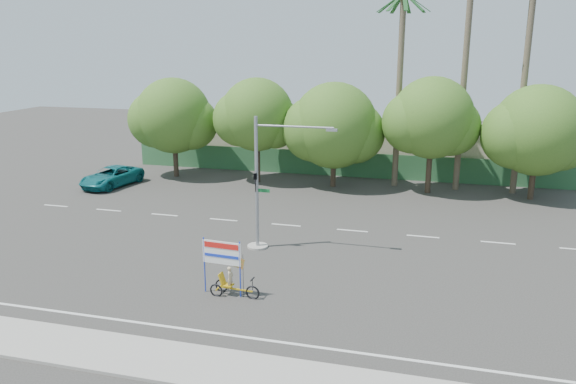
# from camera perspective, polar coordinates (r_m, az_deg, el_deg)

# --- Properties ---
(ground) EXTENTS (120.00, 120.00, 0.00)m
(ground) POSITION_cam_1_polar(r_m,az_deg,el_deg) (25.97, -0.53, -9.10)
(ground) COLOR #33302D
(ground) RESTS_ON ground
(sidewalk_near) EXTENTS (50.00, 2.40, 0.12)m
(sidewalk_near) POSITION_cam_1_polar(r_m,az_deg,el_deg) (19.66, -6.64, -17.50)
(sidewalk_near) COLOR gray
(sidewalk_near) RESTS_ON ground
(fence) EXTENTS (38.00, 0.08, 2.00)m
(fence) POSITION_cam_1_polar(r_m,az_deg,el_deg) (45.82, 6.64, 2.76)
(fence) COLOR #336B3D
(fence) RESTS_ON ground
(building_left) EXTENTS (12.00, 8.00, 4.00)m
(building_left) POSITION_cam_1_polar(r_m,az_deg,el_deg) (52.23, -3.55, 5.44)
(building_left) COLOR beige
(building_left) RESTS_ON ground
(building_right) EXTENTS (14.00, 8.00, 3.60)m
(building_right) POSITION_cam_1_polar(r_m,az_deg,el_deg) (49.67, 16.63, 4.12)
(building_right) COLOR beige
(building_right) RESTS_ON ground
(tree_far_left) EXTENTS (7.14, 6.00, 7.96)m
(tree_far_left) POSITION_cam_1_polar(r_m,az_deg,el_deg) (46.03, -11.61, 7.36)
(tree_far_left) COLOR #473828
(tree_far_left) RESTS_ON ground
(tree_left) EXTENTS (6.66, 5.60, 8.07)m
(tree_left) POSITION_cam_1_polar(r_m,az_deg,el_deg) (43.35, -3.23, 7.59)
(tree_left) COLOR #473828
(tree_left) RESTS_ON ground
(tree_center) EXTENTS (7.62, 6.40, 7.85)m
(tree_center) POSITION_cam_1_polar(r_m,az_deg,el_deg) (41.97, 4.64, 6.50)
(tree_center) COLOR #473828
(tree_center) RESTS_ON ground
(tree_right) EXTENTS (6.90, 5.80, 8.36)m
(tree_right) POSITION_cam_1_polar(r_m,az_deg,el_deg) (41.21, 14.36, 7.02)
(tree_right) COLOR #473828
(tree_right) RESTS_ON ground
(tree_far_right) EXTENTS (7.38, 6.20, 7.94)m
(tree_far_right) POSITION_cam_1_polar(r_m,az_deg,el_deg) (41.82, 23.96, 5.49)
(tree_far_right) COLOR #473828
(tree_far_right) RESTS_ON ground
(palm_tall) EXTENTS (3.73, 3.79, 17.45)m
(palm_tall) POSITION_cam_1_polar(r_m,az_deg,el_deg) (42.40, 17.71, 14.10)
(palm_tall) COLOR #70604C
(palm_tall) RESTS_ON ground
(palm_mid) EXTENTS (3.73, 3.79, 15.45)m
(palm_mid) POSITION_cam_1_polar(r_m,az_deg,el_deg) (42.76, 23.06, 12.19)
(palm_mid) COLOR #70604C
(palm_mid) RESTS_ON ground
(palm_short) EXTENTS (3.73, 3.79, 14.45)m
(palm_short) POSITION_cam_1_polar(r_m,az_deg,el_deg) (42.49, 11.33, 12.33)
(palm_short) COLOR #70604C
(palm_short) RESTS_ON ground
(traffic_signal) EXTENTS (4.72, 1.10, 7.00)m
(traffic_signal) POSITION_cam_1_polar(r_m,az_deg,el_deg) (29.19, -2.63, -0.29)
(traffic_signal) COLOR gray
(traffic_signal) RESTS_ON ground
(trike_billboard) EXTENTS (2.60, 0.64, 2.56)m
(trike_billboard) POSITION_cam_1_polar(r_m,az_deg,el_deg) (24.42, -6.17, -8.17)
(trike_billboard) COLOR black
(trike_billboard) RESTS_ON ground
(pickup_truck) EXTENTS (3.33, 5.64, 1.47)m
(pickup_truck) POSITION_cam_1_polar(r_m,az_deg,el_deg) (44.69, -17.49, 1.50)
(pickup_truck) COLOR #0F696E
(pickup_truck) RESTS_ON ground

